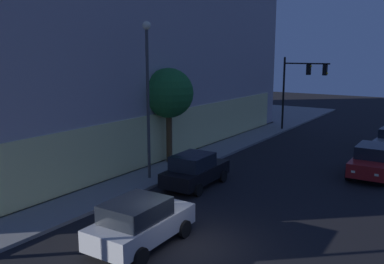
# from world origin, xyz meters

# --- Properties ---
(ground_plane) EXTENTS (120.00, 120.00, 0.00)m
(ground_plane) POSITION_xyz_m (0.00, 0.00, 0.00)
(ground_plane) COLOR black
(modern_building) EXTENTS (31.66, 31.61, 16.20)m
(modern_building) POSITION_xyz_m (11.06, 23.44, 8.03)
(modern_building) COLOR #4C4C51
(modern_building) RESTS_ON ground
(traffic_light_far_corner) EXTENTS (0.52, 4.09, 6.34)m
(traffic_light_far_corner) POSITION_xyz_m (23.60, 4.21, 4.57)
(traffic_light_far_corner) COLOR black
(traffic_light_far_corner) RESTS_ON sidewalk_corner
(street_lamp_sidewalk) EXTENTS (0.44, 0.44, 8.24)m
(street_lamp_sidewalk) POSITION_xyz_m (5.48, 6.17, 5.30)
(street_lamp_sidewalk) COLOR #404040
(street_lamp_sidewalk) RESTS_ON sidewalk_corner
(sidewalk_tree) EXTENTS (3.03, 3.03, 5.79)m
(sidewalk_tree) POSITION_xyz_m (8.89, 7.34, 4.38)
(sidewalk_tree) COLOR #55391E
(sidewalk_tree) RESTS_ON sidewalk_corner
(car_silver) EXTENTS (4.22, 2.24, 1.72)m
(car_silver) POSITION_xyz_m (-0.73, 1.52, 0.88)
(car_silver) COLOR #B7BABF
(car_silver) RESTS_ON ground
(car_black) EXTENTS (4.33, 2.16, 1.74)m
(car_black) POSITION_xyz_m (5.95, 3.53, 0.87)
(car_black) COLOR black
(car_black) RESTS_ON ground
(car_red) EXTENTS (4.23, 2.15, 1.77)m
(car_red) POSITION_xyz_m (12.82, -3.78, 0.91)
(car_red) COLOR maroon
(car_red) RESTS_ON ground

